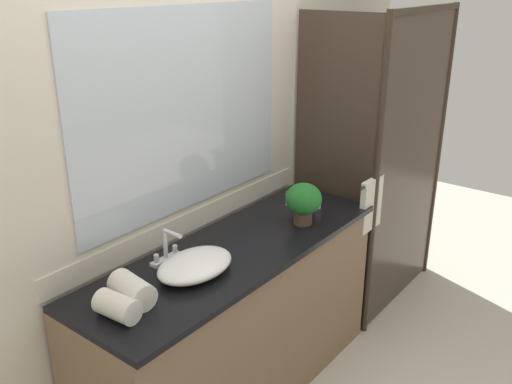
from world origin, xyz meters
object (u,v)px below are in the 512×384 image
at_px(sink_basin, 195,265).
at_px(amenity_bottle_body_wash, 288,199).
at_px(potted_plant, 303,201).
at_px(rolled_towel_near_edge, 117,307).
at_px(amenity_bottle_conditioner, 318,202).
at_px(faucet, 167,251).
at_px(rolled_towel_middle, 132,290).

bearing_deg(sink_basin, amenity_bottle_body_wash, 8.13).
distance_m(potted_plant, rolled_towel_near_edge, 1.20).
bearing_deg(amenity_bottle_conditioner, potted_plant, -168.11).
bearing_deg(amenity_bottle_body_wash, faucet, 176.79).
bearing_deg(amenity_bottle_body_wash, rolled_towel_middle, -175.66).
relative_size(amenity_bottle_conditioner, rolled_towel_near_edge, 0.47).
relative_size(amenity_bottle_body_wash, rolled_towel_near_edge, 0.49).
distance_m(rolled_towel_near_edge, rolled_towel_middle, 0.12).
distance_m(sink_basin, amenity_bottle_conditioner, 0.99).
relative_size(amenity_bottle_body_wash, amenity_bottle_conditioner, 1.04).
bearing_deg(faucet, potted_plant, -19.45).
bearing_deg(rolled_towel_middle, amenity_bottle_body_wash, 4.34).
distance_m(amenity_bottle_body_wash, rolled_towel_middle, 1.26).
bearing_deg(rolled_towel_middle, sink_basin, -6.18).
relative_size(potted_plant, rolled_towel_middle, 1.15).
xyz_separation_m(amenity_bottle_body_wash, rolled_towel_middle, (-1.25, -0.09, 0.02)).
bearing_deg(potted_plant, amenity_bottle_body_wash, 52.98).
bearing_deg(amenity_bottle_body_wash, amenity_bottle_conditioner, -66.03).
relative_size(faucet, rolled_towel_middle, 0.85).
relative_size(faucet, amenity_bottle_conditioner, 1.99).
relative_size(sink_basin, rolled_towel_middle, 1.95).
bearing_deg(rolled_towel_near_edge, rolled_towel_middle, 20.34).
xyz_separation_m(sink_basin, amenity_bottle_body_wash, (0.92, 0.13, -0.00)).
height_order(sink_basin, potted_plant, potted_plant).
bearing_deg(faucet, amenity_bottle_conditioner, -12.35).
height_order(potted_plant, amenity_bottle_body_wash, potted_plant).
bearing_deg(rolled_towel_middle, potted_plant, -6.31).
height_order(potted_plant, amenity_bottle_conditioner, potted_plant).
bearing_deg(sink_basin, rolled_towel_middle, 173.82).
relative_size(faucet, rolled_towel_near_edge, 0.94).
distance_m(sink_basin, faucet, 0.18).
xyz_separation_m(amenity_bottle_conditioner, rolled_towel_near_edge, (-1.44, 0.03, 0.01)).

